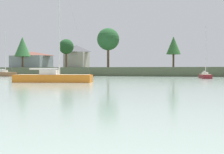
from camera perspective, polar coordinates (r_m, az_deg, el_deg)
The scene contains 10 objects.
far_shore_bank at distance 100.35m, azimuth 11.50°, elevation 1.03°, with size 248.56×53.56×2.19m, color #4C563D.
sailboat_wood at distance 80.55m, azimuth -18.71°, elevation 0.32°, with size 8.37×5.80×11.26m.
sailboat_orange at distance 40.85m, azimuth -10.48°, elevation -0.51°, with size 10.05×4.55×15.32m.
sailboat_maroon at distance 60.63m, azimuth 16.32°, elevation -0.02°, with size 2.51×6.41×10.09m.
shore_tree_center at distance 102.14m, azimuth -8.19°, elevation 5.38°, with size 4.73×4.73×9.05m.
shore_tree_center_right at distance 82.56m, azimuth -0.69°, elevation 6.74°, with size 5.73×5.73×10.10m.
shore_tree_center_left at distance 102.00m, azimuth -15.72°, elevation 5.22°, with size 4.91×4.91×9.44m.
shore_tree_inland_c at distance 88.78m, azimuth 10.95°, elevation 5.54°, with size 3.95×3.95×8.42m.
cottage_hillside at distance 112.39m, azimuth -14.19°, elevation 3.06°, with size 12.46×10.11×5.53m.
cottage_near_water at distance 116.32m, azimuth -6.36°, elevation 3.74°, with size 8.22×6.85×8.28m.
Camera 1 is at (9.54, -4.14, 1.62)m, focal length 51.12 mm.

